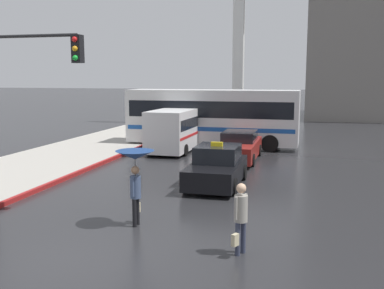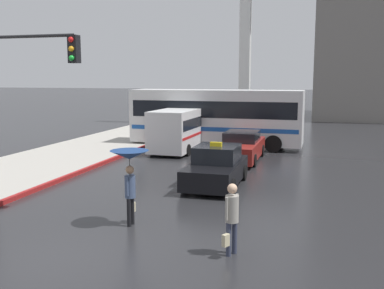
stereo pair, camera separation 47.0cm
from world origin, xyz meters
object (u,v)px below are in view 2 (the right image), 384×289
sedan_red (241,147)px  ambulance_van (181,128)px  city_bus (216,115)px  taxi (216,168)px  traffic_light (22,84)px  pedestrian_with_umbrella (130,165)px  pedestrian_man (232,214)px

sedan_red → ambulance_van: ambulance_van is taller
city_bus → sedan_red: bearing=29.3°
taxi → traffic_light: 7.51m
ambulance_van → city_bus: city_bus is taller
city_bus → traffic_light: traffic_light is taller
sedan_red → pedestrian_with_umbrella: size_ratio=2.25×
taxi → sedan_red: taxi is taller
taxi → pedestrian_man: (1.85, -6.53, 0.29)m
ambulance_van → city_bus: 2.58m
city_bus → pedestrian_with_umbrella: (0.93, -14.75, -0.15)m
pedestrian_with_umbrella → pedestrian_man: size_ratio=1.25×
pedestrian_with_umbrella → traffic_light: size_ratio=0.38×
taxi → traffic_light: (-5.06, -4.53, 3.20)m
pedestrian_with_umbrella → sedan_red: bearing=-6.6°
taxi → pedestrian_man: 6.79m
ambulance_van → pedestrian_with_umbrella: 13.07m
ambulance_van → traffic_light: traffic_light is taller
pedestrian_with_umbrella → pedestrian_man: (3.11, -1.33, -0.74)m
taxi → ambulance_van: size_ratio=0.73×
sedan_red → pedestrian_with_umbrella: bearing=83.2°
pedestrian_man → sedan_red: bearing=-144.2°
sedan_red → ambulance_van: bearing=-28.5°
taxi → sedan_red: 5.54m
pedestrian_with_umbrella → pedestrian_man: bearing=-112.9°
sedan_red → traffic_light: bearing=63.2°
taxi → ambulance_van: (-3.80, 7.61, 0.61)m
taxi → pedestrian_man: pedestrian_man is taller
traffic_light → city_bus: bearing=78.5°
sedan_red → city_bus: (-2.21, 4.01, 1.21)m
city_bus → taxi: bearing=13.4°
taxi → sedan_red: bearing=-90.2°
taxi → city_bus: size_ratio=0.40×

